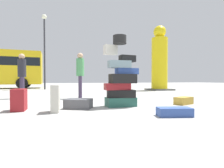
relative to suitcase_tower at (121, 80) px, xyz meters
name	(u,v)px	position (x,y,z in m)	size (l,w,h in m)	color
ground_plane	(133,107)	(0.26, -0.23, -0.71)	(80.00, 80.00, 0.00)	#9E9E99
suitcase_tower	(121,80)	(0.00, 0.00, 0.00)	(0.96, 0.68, 1.88)	#26594C
suitcase_tan_right_side	(184,101)	(1.88, -0.18, -0.61)	(0.56, 0.31, 0.21)	#B28C33
suitcase_charcoal_behind_tower	(79,104)	(-1.12, -0.02, -0.60)	(0.63, 0.43, 0.24)	#4C4C51
suitcase_maroon_white_trunk	(19,100)	(-2.46, 0.06, -0.46)	(0.28, 0.42, 0.50)	maroon
suitcase_cream_left_side	(55,99)	(-1.67, -0.37, -0.41)	(0.17, 0.37, 0.60)	beige
suitcase_navy_foreground_far	(174,112)	(0.55, -1.53, -0.63)	(0.65, 0.30, 0.17)	#334F99
suitcase_charcoal_foreground_near	(123,91)	(0.61, 1.40, -0.38)	(0.16, 0.40, 0.66)	#4C4C51
person_bearded_onlooker	(22,72)	(-2.92, 3.07, 0.31)	(0.30, 0.32, 1.72)	#3F334C
person_tourist_with_camera	(80,71)	(-0.77, 2.49, 0.34)	(0.30, 0.34, 1.76)	#3F334C
yellow_dummy_statue	(159,61)	(5.24, 6.39, 1.30)	(1.53, 1.53, 4.51)	yellow
lamp_post	(44,40)	(-2.53, 9.83, 3.02)	(0.36, 0.36, 5.65)	#333338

